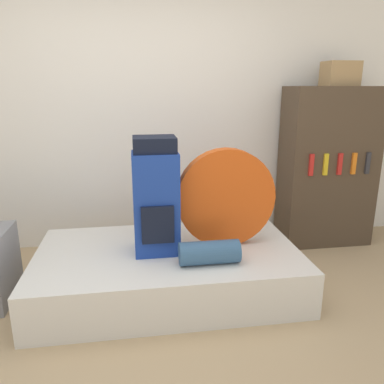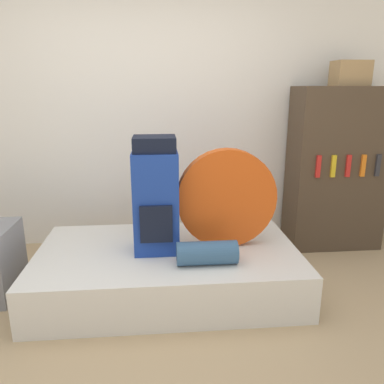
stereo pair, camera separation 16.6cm
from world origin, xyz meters
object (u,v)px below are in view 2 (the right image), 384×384
(sleeping_roll, at_px, (207,253))
(cardboard_box, at_px, (350,73))
(backpack, at_px, (156,197))
(bookshelf, at_px, (336,169))
(tent_bag, at_px, (227,198))

(sleeping_roll, bearing_deg, cardboard_box, 36.00)
(backpack, distance_m, bookshelf, 1.91)
(tent_bag, bearing_deg, bookshelf, 30.48)
(backpack, distance_m, tent_bag, 0.54)
(backpack, bearing_deg, tent_bag, 5.24)
(tent_bag, height_order, sleeping_roll, tent_bag)
(bookshelf, distance_m, cardboard_box, 0.89)
(backpack, relative_size, cardboard_box, 2.81)
(tent_bag, relative_size, bookshelf, 0.49)
(backpack, xyz_separation_m, cardboard_box, (1.79, 0.78, 0.90))
(cardboard_box, bearing_deg, tent_bag, -149.92)
(bookshelf, bearing_deg, tent_bag, -149.52)
(backpack, height_order, tent_bag, backpack)
(cardboard_box, bearing_deg, sleeping_roll, -144.00)
(backpack, height_order, cardboard_box, cardboard_box)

